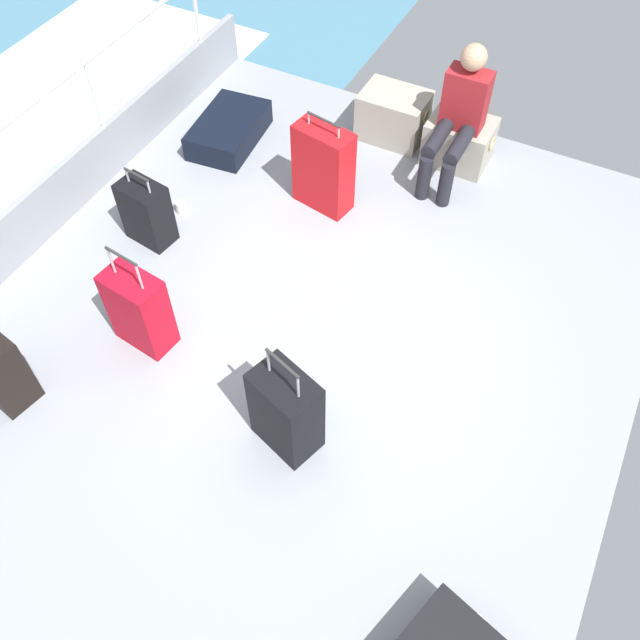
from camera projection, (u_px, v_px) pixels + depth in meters
ground_plane at (306, 324)px, 4.78m from camera, size 4.40×5.20×0.06m
gunwale_port at (54, 200)px, 5.18m from camera, size 0.06×5.20×0.45m
railing_port at (29, 141)px, 4.74m from camera, size 0.04×4.20×1.02m
cargo_crate_0 at (393, 115)px, 5.86m from camera, size 0.60×0.41×0.42m
cargo_crate_1 at (459, 141)px, 5.66m from camera, size 0.56×0.40×0.39m
passenger_seated at (459, 115)px, 5.27m from camera, size 0.34×0.66×1.09m
suitcase_0 at (147, 213)px, 5.06m from camera, size 0.38×0.27×0.63m
suitcase_1 at (139, 310)px, 4.44m from camera, size 0.42×0.28×0.83m
suitcase_2 at (323, 168)px, 5.22m from camera, size 0.49×0.30×0.80m
suitcase_3 at (229, 130)px, 5.89m from camera, size 0.56×0.82×0.22m
suitcase_5 at (286, 411)px, 3.97m from camera, size 0.45×0.37×0.82m
paper_cup at (180, 207)px, 5.39m from camera, size 0.08×0.08×0.10m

